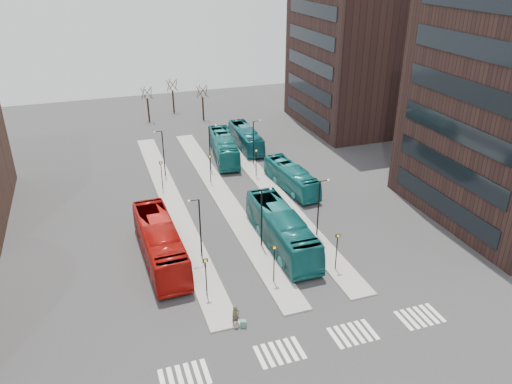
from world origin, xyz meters
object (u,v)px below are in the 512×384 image
object	(u,v)px
traveller	(235,316)
teal_bus_a	(282,229)
teal_bus_b	(224,147)
teal_bus_c	(291,177)
commuter_a	(181,258)
suitcase	(243,324)
commuter_b	(286,266)
teal_bus_d	(246,138)
commuter_c	(294,257)
red_bus	(160,243)

from	to	relation	value
traveller	teal_bus_a	bearing A→B (deg)	36.35
teal_bus_b	teal_bus_c	distance (m)	13.16
teal_bus_c	commuter_a	xyz separation A→B (m)	(-16.06, -12.06, -0.64)
suitcase	teal_bus_a	size ratio (longest dim) A/B	0.04
commuter_a	commuter_b	xyz separation A→B (m)	(8.63, -4.61, 0.09)
teal_bus_c	teal_bus_d	size ratio (longest dim) A/B	0.97
teal_bus_b	traveller	size ratio (longest dim) A/B	6.45
teal_bus_a	commuter_b	xyz separation A→B (m)	(-1.43, -4.80, -0.94)
teal_bus_b	commuter_c	distance (m)	27.57
teal_bus_d	teal_bus_a	bearing A→B (deg)	-99.04
commuter_b	commuter_c	distance (m)	1.80
red_bus	commuter_c	distance (m)	12.50
red_bus	commuter_b	world-z (taller)	red_bus
teal_bus_c	commuter_a	bearing A→B (deg)	-148.19
red_bus	commuter_a	xyz separation A→B (m)	(1.56, -1.57, -1.02)
teal_bus_b	commuter_a	distance (m)	26.60
commuter_a	teal_bus_a	bearing A→B (deg)	-170.71
teal_bus_b	teal_bus_d	bearing A→B (deg)	43.96
traveller	commuter_c	distance (m)	9.74
teal_bus_d	commuter_c	distance (m)	31.09
commuter_c	commuter_a	bearing A→B (deg)	-67.40
teal_bus_a	teal_bus_b	bearing A→B (deg)	87.98
suitcase	teal_bus_a	world-z (taller)	teal_bus_a
commuter_b	teal_bus_c	bearing A→B (deg)	-12.97
teal_bus_a	commuter_c	bearing A→B (deg)	-92.36
teal_bus_a	commuter_a	distance (m)	10.11
suitcase	teal_bus_b	size ratio (longest dim) A/B	0.05
suitcase	teal_bus_c	size ratio (longest dim) A/B	0.05
commuter_b	commuter_c	size ratio (longest dim) A/B	1.05
teal_bus_c	suitcase	bearing A→B (deg)	-126.11
suitcase	commuter_a	bearing A→B (deg)	127.14
teal_bus_b	commuter_c	bearing A→B (deg)	-84.60
teal_bus_a	commuter_a	world-z (taller)	teal_bus_a
teal_bus_c	commuter_c	distance (m)	16.59
red_bus	commuter_a	bearing A→B (deg)	-46.81
teal_bus_b	commuter_b	xyz separation A→B (m)	(-2.38, -28.82, -0.74)
teal_bus_c	commuter_b	size ratio (longest dim) A/B	5.79
commuter_b	teal_bus_d	bearing A→B (deg)	-0.61
commuter_c	teal_bus_b	bearing A→B (deg)	-141.09
traveller	commuter_a	world-z (taller)	traveller
teal_bus_b	teal_bus_a	bearing A→B (deg)	-84.56
teal_bus_d	commuter_c	xyz separation A→B (m)	(-5.31, -30.62, -0.65)
teal_bus_d	traveller	world-z (taller)	teal_bus_d
commuter_a	commuter_b	bearing A→B (deg)	160.10
commuter_b	traveller	bearing A→B (deg)	139.20
traveller	red_bus	bearing A→B (deg)	94.18
commuter_b	teal_bus_a	bearing A→B (deg)	-5.51
traveller	commuter_a	xyz separation A→B (m)	(-2.37, 9.53, -0.09)
teal_bus_d	traveller	xyz separation A→B (m)	(-12.84, -36.82, -0.60)
suitcase	traveller	distance (m)	0.88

